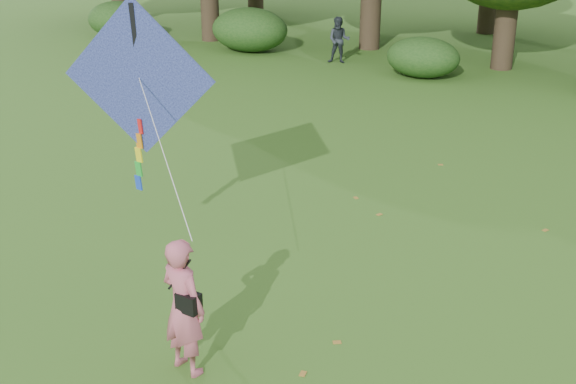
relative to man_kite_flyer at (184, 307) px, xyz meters
The scene contains 7 objects.
ground 1.37m from the man_kite_flyer, 92.03° to the left, with size 100.00×100.00×0.00m, color #265114.
man_kite_flyer is the anchor object (origin of this frame).
bystander_left 20.21m from the man_kite_flyer, 112.54° to the left, with size 0.86×0.67×1.78m, color #282E36.
crossbody_bag 0.18m from the man_kite_flyer, 14.61° to the right, with size 0.43×0.20×0.74m.
flying_kite 4.15m from the man_kite_flyer, 139.45° to the left, with size 4.18×2.76×3.32m.
shrub_band 18.60m from the man_kite_flyer, 92.33° to the left, with size 39.15×3.22×1.88m.
fallen_leaves 3.37m from the man_kite_flyer, 71.89° to the left, with size 7.43×12.63×0.01m.
Camera 1 is at (5.50, -7.15, 5.85)m, focal length 45.00 mm.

